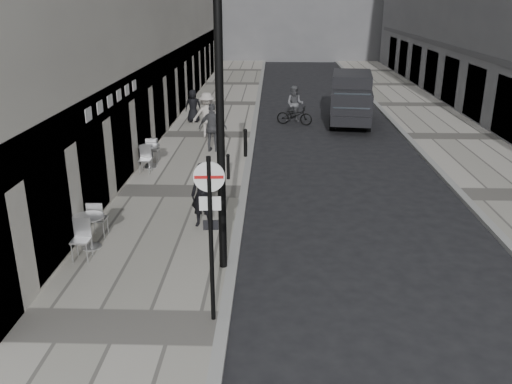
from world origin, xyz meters
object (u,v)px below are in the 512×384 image
walking_man (203,195)px  cyclist (295,110)px  lamppost (220,100)px  panel_van (351,96)px  sign_post (210,219)px

walking_man → cyclist: cyclist is taller
lamppost → cyclist: 15.90m
panel_van → cyclist: panel_van is taller
panel_van → cyclist: size_ratio=2.77×
sign_post → cyclist: (2.19, 17.61, -1.49)m
sign_post → cyclist: 17.81m
walking_man → lamppost: 3.89m
sign_post → lamppost: size_ratio=0.47×
sign_post → panel_van: size_ratio=0.62×
walking_man → lamppost: bearing=-63.9°
lamppost → cyclist: bearing=81.9°
walking_man → lamppost: size_ratio=0.25×
walking_man → sign_post: sign_post is taller
walking_man → lamppost: (0.75, -2.34, 3.01)m
lamppost → sign_post: bearing=-90.0°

